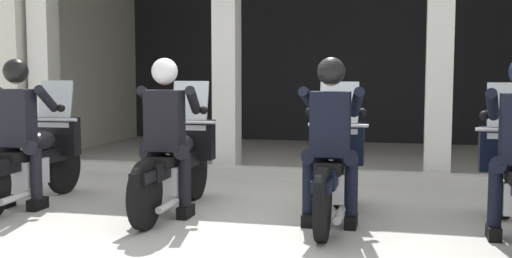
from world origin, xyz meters
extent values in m
plane|color=#A8A59E|center=(0.00, 3.00, 0.00)|extent=(80.00, 80.00, 0.00)
cube|color=black|center=(0.42, 6.86, 1.67)|extent=(10.01, 0.24, 3.35)
cube|color=beige|center=(-4.48, 4.73, 1.67)|extent=(0.30, 4.67, 3.35)
cube|color=silver|center=(-4.08, 2.74, 1.45)|extent=(0.35, 0.36, 2.91)
cube|color=silver|center=(-1.08, 2.74, 1.45)|extent=(0.35, 0.36, 2.91)
cube|color=silver|center=(1.93, 2.74, 1.45)|extent=(0.35, 0.36, 2.91)
cube|color=#B7B5AD|center=(0.42, 2.24, 0.06)|extent=(9.61, 0.24, 0.12)
cylinder|color=black|center=(-2.46, 0.50, 0.32)|extent=(0.09, 0.64, 0.64)
cube|color=black|center=(-2.46, 0.50, 0.53)|extent=(0.14, 0.44, 0.08)
cube|color=silver|center=(-2.46, -0.25, 0.37)|extent=(0.28, 0.44, 0.28)
cube|color=black|center=(-2.46, -0.20, 0.50)|extent=(0.18, 1.24, 0.16)
ellipsoid|color=black|center=(-2.46, 0.02, 0.68)|extent=(0.26, 0.48, 0.22)
cube|color=black|center=(-2.46, -0.38, 0.57)|extent=(0.24, 0.52, 0.10)
cylinder|color=silver|center=(-2.46, 0.44, 0.56)|extent=(0.05, 0.24, 0.53)
cube|color=black|center=(-2.46, 0.38, 0.70)|extent=(0.52, 0.16, 0.44)
sphere|color=silver|center=(-2.46, 0.48, 0.72)|extent=(0.18, 0.18, 0.18)
cube|color=silver|center=(-2.46, 0.36, 1.07)|extent=(0.40, 0.14, 0.54)
cylinder|color=silver|center=(-2.46, 0.28, 0.90)|extent=(0.62, 0.04, 0.04)
cylinder|color=silver|center=(-2.34, -0.60, 0.18)|extent=(0.07, 0.55, 0.07)
cube|color=black|center=(-2.46, -0.40, 0.97)|extent=(0.36, 0.22, 0.60)
cube|color=black|center=(-2.46, -0.28, 0.99)|extent=(0.05, 0.02, 0.32)
sphere|color=tan|center=(-2.46, -0.38, 1.43)|extent=(0.21, 0.21, 0.21)
sphere|color=black|center=(-2.46, -0.38, 1.46)|extent=(0.26, 0.26, 0.26)
cylinder|color=black|center=(-2.32, -0.38, 0.66)|extent=(0.26, 0.29, 0.17)
cylinder|color=black|center=(-2.26, -0.38, 0.39)|extent=(0.12, 0.12, 0.53)
cube|color=black|center=(-2.26, -0.37, 0.06)|extent=(0.11, 0.26, 0.12)
cylinder|color=black|center=(-2.60, -0.38, 0.66)|extent=(0.26, 0.29, 0.17)
cylinder|color=black|center=(-2.66, -0.38, 0.39)|extent=(0.12, 0.12, 0.53)
cube|color=black|center=(-2.66, -0.37, 0.06)|extent=(0.11, 0.26, 0.12)
cylinder|color=black|center=(-2.24, -0.17, 1.16)|extent=(0.19, 0.48, 0.31)
sphere|color=black|center=(-2.20, 0.04, 1.05)|extent=(0.09, 0.09, 0.09)
cylinder|color=black|center=(-2.68, -0.17, 1.16)|extent=(0.19, 0.48, 0.31)
sphere|color=black|center=(-2.72, 0.04, 1.05)|extent=(0.09, 0.09, 0.09)
cylinder|color=black|center=(-0.82, 0.53, 0.32)|extent=(0.09, 0.64, 0.64)
cylinder|color=black|center=(-0.82, -0.87, 0.32)|extent=(0.09, 0.64, 0.64)
cube|color=black|center=(-0.82, 0.53, 0.53)|extent=(0.14, 0.44, 0.08)
cube|color=silver|center=(-0.82, -0.22, 0.37)|extent=(0.28, 0.44, 0.28)
cube|color=black|center=(-0.82, -0.17, 0.50)|extent=(0.18, 1.24, 0.16)
ellipsoid|color=black|center=(-0.82, 0.05, 0.68)|extent=(0.26, 0.48, 0.22)
cube|color=black|center=(-0.82, -0.35, 0.57)|extent=(0.24, 0.52, 0.10)
cube|color=black|center=(-0.82, -0.81, 0.50)|extent=(0.16, 0.48, 0.10)
cylinder|color=silver|center=(-0.82, 0.47, 0.56)|extent=(0.05, 0.24, 0.53)
cube|color=black|center=(-0.82, 0.41, 0.70)|extent=(0.52, 0.16, 0.44)
sphere|color=silver|center=(-0.82, 0.51, 0.72)|extent=(0.18, 0.18, 0.18)
cube|color=silver|center=(-0.82, 0.39, 1.07)|extent=(0.40, 0.14, 0.54)
cylinder|color=silver|center=(-0.82, 0.31, 0.90)|extent=(0.62, 0.04, 0.04)
cylinder|color=silver|center=(-0.70, -0.57, 0.18)|extent=(0.07, 0.55, 0.07)
cube|color=black|center=(-0.82, -0.37, 0.97)|extent=(0.36, 0.22, 0.60)
cube|color=#591414|center=(-0.82, -0.25, 0.99)|extent=(0.05, 0.02, 0.32)
sphere|color=tan|center=(-0.82, -0.35, 1.43)|extent=(0.21, 0.21, 0.21)
sphere|color=silver|center=(-0.82, -0.35, 1.46)|extent=(0.26, 0.26, 0.26)
cylinder|color=black|center=(-0.68, -0.35, 0.66)|extent=(0.26, 0.29, 0.17)
cylinder|color=black|center=(-0.62, -0.35, 0.39)|extent=(0.12, 0.12, 0.53)
cube|color=black|center=(-0.62, -0.34, 0.06)|extent=(0.11, 0.26, 0.12)
cylinder|color=black|center=(-0.96, -0.35, 0.66)|extent=(0.26, 0.29, 0.17)
cylinder|color=black|center=(-1.02, -0.35, 0.39)|extent=(0.12, 0.12, 0.53)
cube|color=black|center=(-1.02, -0.34, 0.06)|extent=(0.11, 0.26, 0.12)
cylinder|color=black|center=(-0.60, -0.14, 1.16)|extent=(0.19, 0.48, 0.31)
sphere|color=black|center=(-0.56, 0.07, 1.05)|extent=(0.09, 0.09, 0.09)
cylinder|color=black|center=(-1.04, -0.14, 1.16)|extent=(0.19, 0.48, 0.31)
sphere|color=black|center=(-1.08, 0.07, 1.05)|extent=(0.09, 0.09, 0.09)
cylinder|color=black|center=(0.82, 0.51, 0.32)|extent=(0.09, 0.64, 0.64)
cylinder|color=black|center=(0.82, -0.89, 0.32)|extent=(0.09, 0.64, 0.64)
cube|color=black|center=(0.82, 0.51, 0.53)|extent=(0.14, 0.44, 0.08)
cube|color=silver|center=(0.82, -0.24, 0.37)|extent=(0.28, 0.44, 0.28)
cube|color=black|center=(0.82, -0.19, 0.50)|extent=(0.18, 1.24, 0.16)
ellipsoid|color=#1E2338|center=(0.82, 0.03, 0.68)|extent=(0.26, 0.48, 0.22)
cube|color=black|center=(0.82, -0.37, 0.57)|extent=(0.24, 0.52, 0.10)
cube|color=black|center=(0.82, -0.83, 0.50)|extent=(0.16, 0.48, 0.10)
cylinder|color=silver|center=(0.82, 0.45, 0.56)|extent=(0.05, 0.24, 0.53)
cube|color=black|center=(0.82, 0.39, 0.70)|extent=(0.52, 0.16, 0.44)
sphere|color=silver|center=(0.82, 0.49, 0.72)|extent=(0.18, 0.18, 0.18)
cube|color=silver|center=(0.82, 0.37, 1.07)|extent=(0.40, 0.14, 0.54)
cylinder|color=silver|center=(0.82, 0.29, 0.90)|extent=(0.62, 0.04, 0.04)
cylinder|color=silver|center=(0.94, -0.59, 0.18)|extent=(0.07, 0.55, 0.07)
cube|color=black|center=(0.82, -0.39, 0.97)|extent=(0.36, 0.22, 0.60)
cube|color=black|center=(0.82, -0.27, 0.99)|extent=(0.05, 0.02, 0.32)
sphere|color=tan|center=(0.82, -0.37, 1.43)|extent=(0.21, 0.21, 0.21)
sphere|color=black|center=(0.82, -0.37, 1.46)|extent=(0.26, 0.26, 0.26)
cylinder|color=black|center=(0.96, -0.37, 0.66)|extent=(0.26, 0.29, 0.17)
cylinder|color=black|center=(1.02, -0.37, 0.39)|extent=(0.12, 0.12, 0.53)
cube|color=black|center=(1.02, -0.36, 0.06)|extent=(0.11, 0.26, 0.12)
cylinder|color=black|center=(0.68, -0.37, 0.66)|extent=(0.26, 0.29, 0.17)
cylinder|color=black|center=(0.62, -0.37, 0.39)|extent=(0.12, 0.12, 0.53)
cube|color=black|center=(0.62, -0.36, 0.06)|extent=(0.11, 0.26, 0.12)
cylinder|color=black|center=(1.04, -0.16, 1.16)|extent=(0.19, 0.48, 0.31)
sphere|color=black|center=(1.08, 0.05, 1.05)|extent=(0.09, 0.09, 0.09)
cylinder|color=black|center=(0.60, -0.16, 1.16)|extent=(0.19, 0.48, 0.31)
sphere|color=black|center=(0.56, 0.05, 1.05)|extent=(0.09, 0.09, 0.09)
cylinder|color=black|center=(2.46, 0.39, 0.32)|extent=(0.09, 0.64, 0.64)
cube|color=black|center=(2.46, 0.39, 0.53)|extent=(0.14, 0.44, 0.08)
cylinder|color=silver|center=(2.46, 0.33, 0.56)|extent=(0.05, 0.24, 0.53)
cube|color=black|center=(2.46, 0.27, 0.70)|extent=(0.52, 0.16, 0.44)
sphere|color=silver|center=(2.46, 0.37, 0.72)|extent=(0.18, 0.18, 0.18)
cube|color=silver|center=(2.46, 0.25, 1.07)|extent=(0.40, 0.14, 0.54)
cylinder|color=silver|center=(2.46, 0.17, 0.90)|extent=(0.62, 0.04, 0.04)
cylinder|color=black|center=(2.32, -0.49, 0.66)|extent=(0.26, 0.29, 0.17)
cylinder|color=black|center=(2.26, -0.49, 0.39)|extent=(0.12, 0.12, 0.53)
cube|color=black|center=(2.26, -0.48, 0.06)|extent=(0.11, 0.26, 0.12)
cylinder|color=black|center=(2.24, -0.28, 1.16)|extent=(0.19, 0.48, 0.31)
sphere|color=black|center=(2.20, -0.07, 1.05)|extent=(0.09, 0.09, 0.09)
camera|label=1|loc=(1.49, -6.14, 1.46)|focal=43.92mm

